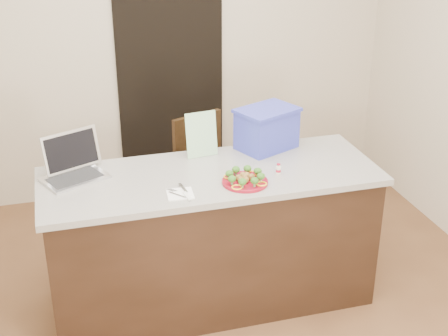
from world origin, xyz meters
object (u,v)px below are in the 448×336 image
object	(u,v)px
yogurt_bottle	(278,170)
laptop	(73,165)
island	(211,238)
plate	(245,182)
napkin	(180,194)
blue_box	(267,128)
chair	(201,170)

from	to	relation	value
yogurt_bottle	laptop	xyz separation A→B (m)	(-1.19, 0.31, 0.04)
island	yogurt_bottle	size ratio (longest dim) A/B	31.43
plate	napkin	xyz separation A→B (m)	(-0.40, -0.04, -0.01)
island	napkin	world-z (taller)	napkin
napkin	blue_box	xyz separation A→B (m)	(0.69, 0.51, 0.14)
plate	napkin	world-z (taller)	plate
plate	yogurt_bottle	distance (m)	0.25
island	laptop	bearing A→B (deg)	166.18
napkin	chair	xyz separation A→B (m)	(0.38, 1.07, -0.38)
plate	blue_box	world-z (taller)	blue_box
blue_box	chair	size ratio (longest dim) A/B	0.48
chair	napkin	bearing A→B (deg)	-131.93
chair	plate	bearing A→B (deg)	-111.47
plate	chair	size ratio (longest dim) A/B	0.29
island	plate	world-z (taller)	plate
island	blue_box	size ratio (longest dim) A/B	4.50
napkin	plate	bearing A→B (deg)	5.26
plate	blue_box	size ratio (longest dim) A/B	0.59
plate	laptop	distance (m)	1.03
laptop	blue_box	xyz separation A→B (m)	(1.25, 0.09, 0.07)
napkin	laptop	size ratio (longest dim) A/B	0.34
napkin	chair	bearing A→B (deg)	70.53
laptop	island	bearing A→B (deg)	-38.13
chair	blue_box	bearing A→B (deg)	-83.35
napkin	chair	size ratio (longest dim) A/B	0.15
yogurt_bottle	chair	distance (m)	1.07
island	plate	xyz separation A→B (m)	(0.16, -0.19, 0.47)
island	napkin	xyz separation A→B (m)	(-0.24, -0.22, 0.46)
laptop	chair	distance (m)	1.23
yogurt_bottle	laptop	size ratio (longest dim) A/B	0.15
napkin	yogurt_bottle	xyz separation A→B (m)	(0.63, 0.11, 0.02)
island	plate	bearing A→B (deg)	-49.71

